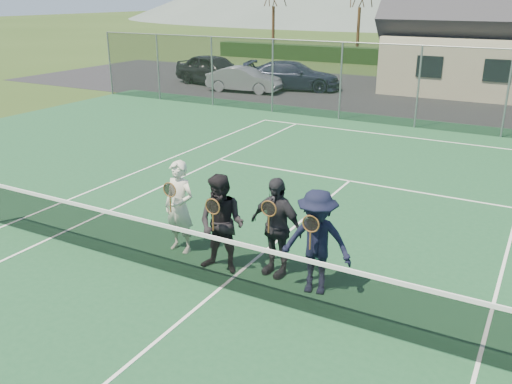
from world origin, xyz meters
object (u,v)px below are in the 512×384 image
car_b (244,79)px  tennis_net (220,261)px  player_c (276,227)px  player_b (222,224)px  player_a (180,207)px  car_a (214,70)px  car_c (293,76)px  player_d (316,242)px

car_b → tennis_net: car_b is taller
car_b → player_c: bearing=-154.3°
player_b → player_a: bearing=164.7°
car_a → player_a: bearing=-135.6°
tennis_net → player_c: bearing=58.8°
player_b → player_c: bearing=23.2°
car_b → tennis_net: 19.84m
tennis_net → player_a: (-1.46, 0.87, 0.38)m
tennis_net → player_b: player_b is taller
car_c → player_a: 19.45m
car_a → car_b: bearing=-101.9°
car_b → car_c: 2.65m
car_c → car_a: bearing=84.7°
player_c → car_b: bearing=121.8°
car_c → player_a: size_ratio=2.75×
car_a → player_c: bearing=-131.0°
car_a → player_d: player_d is taller
car_b → player_b: 19.21m
car_c → tennis_net: size_ratio=0.42×
player_a → player_c: size_ratio=1.00×
player_a → car_b: bearing=116.3°
car_a → player_b: player_b is taller
player_d → player_b: bearing=-175.8°
car_b → player_d: 20.00m
car_a → car_b: 2.89m
player_d → car_b: bearing=123.5°
tennis_net → player_a: 1.74m
car_a → player_c: player_c is taller
car_a → player_d: 22.51m
player_c → player_b: bearing=-156.8°
player_b → player_c: size_ratio=1.00×
car_a → player_a: 20.73m
player_b → player_d: 1.74m
player_a → player_b: size_ratio=1.00×
car_c → player_d: bearing=-167.6°
car_a → player_d: bearing=-129.6°
car_a → tennis_net: (12.22, -18.58, -0.28)m
car_b → player_c: player_c is taller
car_b → player_d: (11.04, -16.68, 0.29)m
player_a → player_b: 1.19m
car_b → player_a: 18.40m
car_b → player_b: size_ratio=2.12×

